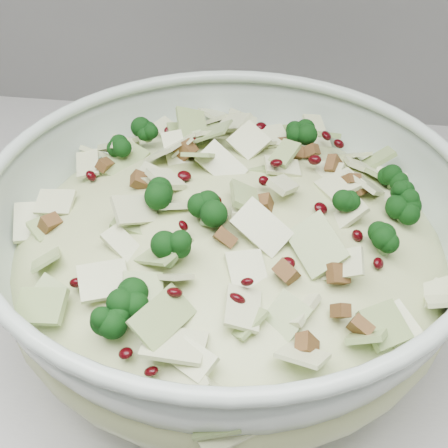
# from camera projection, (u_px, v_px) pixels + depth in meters

# --- Properties ---
(mixing_bowl) EXTENTS (0.49, 0.49, 0.15)m
(mixing_bowl) POSITION_uv_depth(u_px,v_px,m) (229.00, 255.00, 0.50)
(mixing_bowl) COLOR #B6C9BB
(mixing_bowl) RESTS_ON counter
(salad) EXTENTS (0.45, 0.45, 0.15)m
(salad) POSITION_uv_depth(u_px,v_px,m) (229.00, 232.00, 0.49)
(salad) COLOR #C8CD8C
(salad) RESTS_ON mixing_bowl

